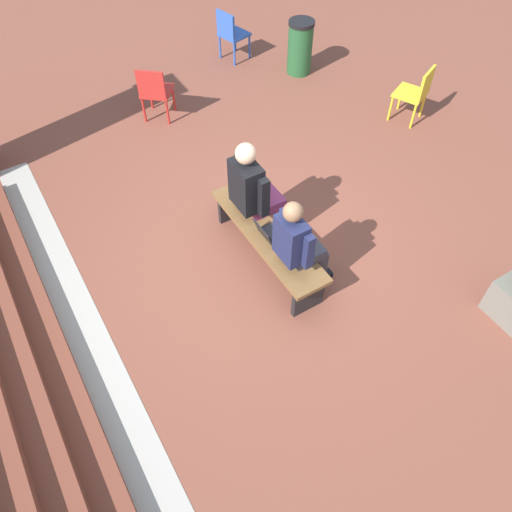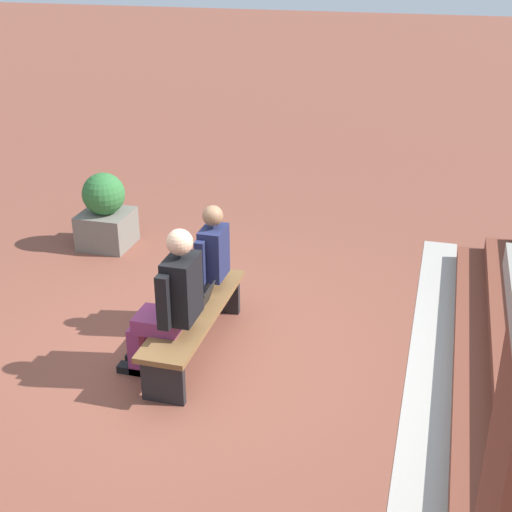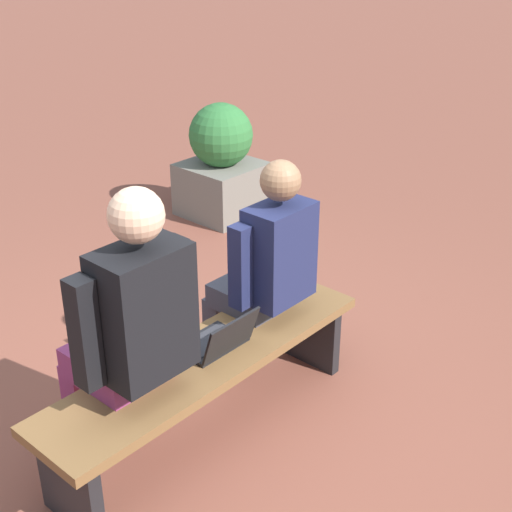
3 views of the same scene
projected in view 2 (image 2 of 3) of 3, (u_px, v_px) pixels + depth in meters
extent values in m
plane|color=brown|center=(186.00, 356.00, 6.61)|extent=(60.00, 60.00, 0.00)
cube|color=#A8A399|center=(428.00, 386.00, 6.18)|extent=(6.42, 0.40, 0.01)
cube|color=brown|center=(195.00, 312.00, 6.51)|extent=(1.80, 0.44, 0.05)
cube|color=black|center=(222.00, 294.00, 7.30)|extent=(0.06, 0.37, 0.40)
cube|color=black|center=(163.00, 381.00, 5.90)|extent=(0.06, 0.37, 0.40)
cube|color=#383842|center=(195.00, 280.00, 6.93)|extent=(0.30, 0.36, 0.13)
cube|color=#383842|center=(182.00, 299.00, 7.16)|extent=(0.10, 0.11, 0.45)
cube|color=black|center=(178.00, 315.00, 7.25)|extent=(0.10, 0.21, 0.06)
cube|color=#383842|center=(177.00, 306.00, 7.02)|extent=(0.10, 0.11, 0.45)
cube|color=black|center=(172.00, 323.00, 7.11)|extent=(0.10, 0.21, 0.06)
cube|color=#1E2347|center=(214.00, 253.00, 6.75)|extent=(0.34, 0.21, 0.50)
cube|color=maroon|center=(203.00, 255.00, 6.79)|extent=(0.04, 0.01, 0.30)
cube|color=#1E2347|center=(215.00, 245.00, 6.96)|extent=(0.08, 0.09, 0.43)
cube|color=#1E2347|center=(200.00, 263.00, 6.59)|extent=(0.08, 0.09, 0.43)
sphere|color=#8C6647|center=(213.00, 216.00, 6.59)|extent=(0.20, 0.20, 0.20)
cube|color=#7F2D5B|center=(160.00, 321.00, 6.18)|extent=(0.34, 0.40, 0.14)
cube|color=#7F2D5B|center=(144.00, 341.00, 6.43)|extent=(0.11, 0.12, 0.45)
cube|color=black|center=(140.00, 358.00, 6.52)|extent=(0.11, 0.24, 0.07)
cube|color=#7F2D5B|center=(136.00, 352.00, 6.27)|extent=(0.11, 0.12, 0.45)
cube|color=black|center=(131.00, 369.00, 6.36)|extent=(0.11, 0.24, 0.07)
cube|color=black|center=(182.00, 288.00, 5.98)|extent=(0.38, 0.24, 0.57)
cube|color=black|center=(184.00, 277.00, 6.22)|extent=(0.09, 0.10, 0.48)
cube|color=black|center=(163.00, 303.00, 5.79)|extent=(0.09, 0.10, 0.48)
sphere|color=#DBAD89|center=(180.00, 242.00, 5.80)|extent=(0.22, 0.22, 0.22)
cube|color=black|center=(193.00, 305.00, 6.56)|extent=(0.32, 0.22, 0.02)
cube|color=#2D2D33|center=(192.00, 303.00, 6.56)|extent=(0.29, 0.15, 0.00)
cube|color=black|center=(207.00, 297.00, 6.48)|extent=(0.32, 0.07, 0.19)
cube|color=#33519E|center=(206.00, 296.00, 6.48)|extent=(0.28, 0.06, 0.17)
cube|color=#6B665B|center=(107.00, 229.00, 8.83)|extent=(0.60, 0.60, 0.44)
sphere|color=#2D6B33|center=(103.00, 194.00, 8.64)|extent=(0.52, 0.52, 0.52)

